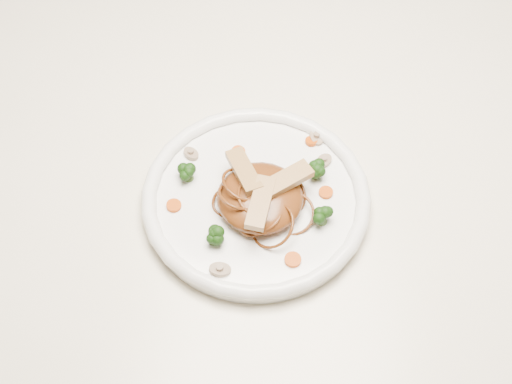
{
  "coord_description": "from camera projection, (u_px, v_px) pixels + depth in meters",
  "views": [
    {
      "loc": [
        -0.02,
        -0.64,
        1.56
      ],
      "look_at": [
        -0.04,
        -0.1,
        0.78
      ],
      "focal_mm": 51.89,
      "sensor_mm": 36.0,
      "label": 1
    }
  ],
  "objects": [
    {
      "name": "broccoli_0",
      "position": [
        316.0,
        168.0,
        0.97
      ],
      "size": [
        0.03,
        0.03,
        0.03
      ],
      "primitive_type": null,
      "rotation": [
        0.0,
        0.0,
        -0.32
      ],
      "color": "#14370B",
      "rests_on": "plate"
    },
    {
      "name": "broccoli_1",
      "position": [
        188.0,
        171.0,
        0.97
      ],
      "size": [
        0.03,
        0.03,
        0.03
      ],
      "primitive_type": null,
      "rotation": [
        0.0,
        0.0,
        -0.18
      ],
      "color": "#14370B",
      "rests_on": "plate"
    },
    {
      "name": "plate",
      "position": [
        256.0,
        202.0,
        0.97
      ],
      "size": [
        0.31,
        0.31,
        0.02
      ],
      "primitive_type": "cylinder",
      "rotation": [
        0.0,
        0.0,
        -0.05
      ],
      "color": "white",
      "rests_on": "table"
    },
    {
      "name": "mushroom_2",
      "position": [
        191.0,
        154.0,
        1.0
      ],
      "size": [
        0.03,
        0.03,
        0.01
      ],
      "primitive_type": "cylinder",
      "rotation": [
        0.0,
        0.0,
        -0.77
      ],
      "color": "tan",
      "rests_on": "plate"
    },
    {
      "name": "carrot_1",
      "position": [
        174.0,
        206.0,
        0.96
      ],
      "size": [
        0.02,
        0.02,
        0.0
      ],
      "primitive_type": "cylinder",
      "rotation": [
        0.0,
        0.0,
        0.02
      ],
      "color": "#C54B07",
      "rests_on": "plate"
    },
    {
      "name": "broccoli_2",
      "position": [
        213.0,
        236.0,
        0.92
      ],
      "size": [
        0.02,
        0.02,
        0.03
      ],
      "primitive_type": null,
      "rotation": [
        0.0,
        0.0,
        0.11
      ],
      "color": "#14370B",
      "rests_on": "plate"
    },
    {
      "name": "mushroom_3",
      "position": [
        317.0,
        137.0,
        1.02
      ],
      "size": [
        0.03,
        0.03,
        0.01
      ],
      "primitive_type": "cylinder",
      "rotation": [
        0.0,
        0.0,
        1.79
      ],
      "color": "tan",
      "rests_on": "plate"
    },
    {
      "name": "chicken_b",
      "position": [
        244.0,
        171.0,
        0.95
      ],
      "size": [
        0.05,
        0.08,
        0.01
      ],
      "primitive_type": "cube",
      "rotation": [
        0.0,
        0.0,
        2.02
      ],
      "color": "tan",
      "rests_on": "noodle_mound"
    },
    {
      "name": "ground",
      "position": [
        278.0,
        355.0,
        1.65
      ],
      "size": [
        4.0,
        4.0,
        0.0
      ],
      "primitive_type": "plane",
      "color": "#50301B",
      "rests_on": "ground"
    },
    {
      "name": "chicken_c",
      "position": [
        260.0,
        203.0,
        0.92
      ],
      "size": [
        0.04,
        0.08,
        0.01
      ],
      "primitive_type": "cube",
      "rotation": [
        0.0,
        0.0,
        4.54
      ],
      "color": "tan",
      "rests_on": "noodle_mound"
    },
    {
      "name": "mushroom_0",
      "position": [
        220.0,
        270.0,
        0.9
      ],
      "size": [
        0.03,
        0.03,
        0.01
      ],
      "primitive_type": "cylinder",
      "rotation": [
        0.0,
        0.0,
        0.0
      ],
      "color": "tan",
      "rests_on": "plate"
    },
    {
      "name": "carrot_4",
      "position": [
        293.0,
        260.0,
        0.91
      ],
      "size": [
        0.02,
        0.02,
        0.0
      ],
      "primitive_type": "cylinder",
      "rotation": [
        0.0,
        0.0,
        -0.06
      ],
      "color": "#C54B07",
      "rests_on": "plate"
    },
    {
      "name": "carrot_0",
      "position": [
        311.0,
        141.0,
        1.02
      ],
      "size": [
        0.02,
        0.02,
        0.0
      ],
      "primitive_type": "cylinder",
      "rotation": [
        0.0,
        0.0,
        -0.35
      ],
      "color": "#C54B07",
      "rests_on": "plate"
    },
    {
      "name": "broccoli_3",
      "position": [
        323.0,
        215.0,
        0.93
      ],
      "size": [
        0.04,
        0.04,
        0.03
      ],
      "primitive_type": null,
      "rotation": [
        0.0,
        0.0,
        -0.42
      ],
      "color": "#14370B",
      "rests_on": "plate"
    },
    {
      "name": "table",
      "position": [
        289.0,
        188.0,
        1.11
      ],
      "size": [
        1.2,
        0.8,
        0.75
      ],
      "color": "white",
      "rests_on": "ground"
    },
    {
      "name": "noodle_mound",
      "position": [
        260.0,
        198.0,
        0.95
      ],
      "size": [
        0.12,
        0.12,
        0.04
      ],
      "primitive_type": "ellipsoid",
      "rotation": [
        0.0,
        0.0,
        -0.1
      ],
      "color": "#5E3212",
      "rests_on": "plate"
    },
    {
      "name": "mushroom_1",
      "position": [
        324.0,
        161.0,
        1.0
      ],
      "size": [
        0.04,
        0.04,
        0.01
      ],
      "primitive_type": "cylinder",
      "rotation": [
        0.0,
        0.0,
        0.91
      ],
      "color": "tan",
      "rests_on": "plate"
    },
    {
      "name": "carrot_2",
      "position": [
        326.0,
        192.0,
        0.97
      ],
      "size": [
        0.02,
        0.02,
        0.0
      ],
      "primitive_type": "cylinder",
      "rotation": [
        0.0,
        0.0,
        -0.32
      ],
      "color": "#C54B07",
      "rests_on": "plate"
    },
    {
      "name": "chicken_a",
      "position": [
        284.0,
        181.0,
        0.94
      ],
      "size": [
        0.08,
        0.06,
        0.01
      ],
      "primitive_type": "cube",
      "rotation": [
        0.0,
        0.0,
        0.62
      ],
      "color": "tan",
      "rests_on": "noodle_mound"
    },
    {
      "name": "carrot_3",
      "position": [
        238.0,
        152.0,
        1.01
      ],
      "size": [
        0.03,
        0.03,
        0.0
      ],
      "primitive_type": "cylinder",
      "rotation": [
        0.0,
        0.0,
        -0.41
      ],
      "color": "#C54B07",
      "rests_on": "plate"
    }
  ]
}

